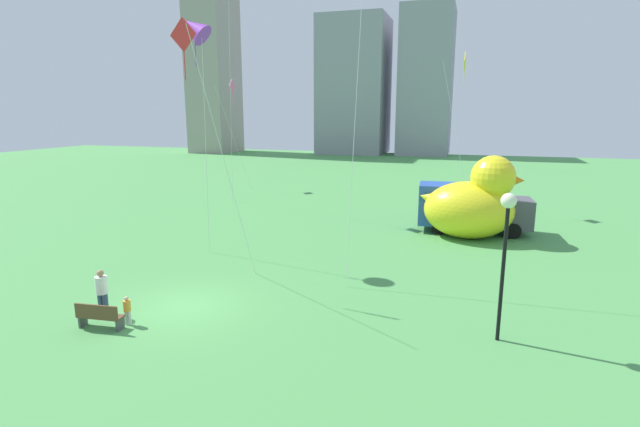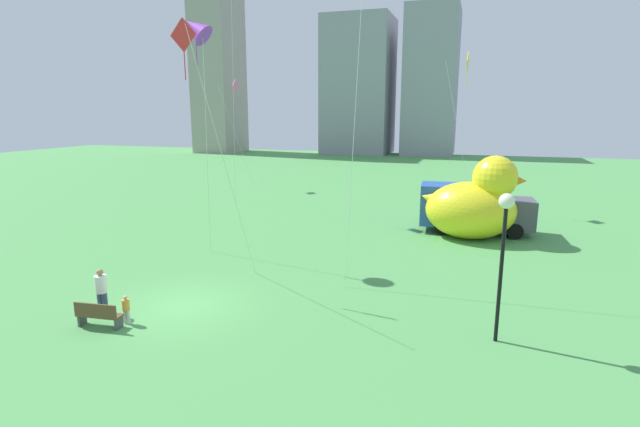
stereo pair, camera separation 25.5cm
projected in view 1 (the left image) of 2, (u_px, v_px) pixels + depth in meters
The scene contains 12 objects.
ground_plane at pixel (184, 307), 17.74m from camera, with size 140.00×140.00×0.00m, color #4E964D.
park_bench at pixel (99, 316), 15.87m from camera, with size 1.59×0.61×0.90m.
person_adult at pixel (102, 291), 16.83m from camera, with size 0.42×0.42×1.70m.
person_child at pixel (127, 309), 16.18m from camera, with size 0.25×0.25×1.01m.
giant_inflatable_duck at pixel (473, 203), 27.08m from camera, with size 5.74×3.68×4.76m.
lamppost at pixel (506, 230), 14.46m from camera, with size 0.47×0.47×4.73m.
box_truck at pixel (471, 208), 28.58m from camera, with size 6.58×2.73×2.85m.
city_skyline at pixel (328, 69), 81.22m from camera, with size 43.41×15.87×39.73m.
kite_red at pixel (186, 46), 18.62m from camera, with size 2.74×3.59×10.67m.
kite_purple at pixel (194, 29), 22.09m from camera, with size 1.63×1.22×11.64m.
kite_yellow at pixel (464, 68), 33.31m from camera, with size 2.46×2.08×11.17m.
kite_pink at pixel (232, 90), 43.96m from camera, with size 2.74×2.68×10.03m.
Camera 1 is at (9.82, -14.33, 7.10)m, focal length 26.89 mm.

